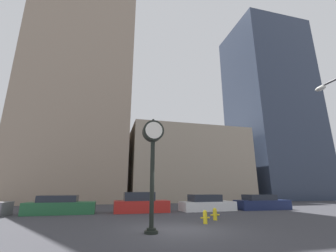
# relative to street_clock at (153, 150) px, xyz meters

# --- Properties ---
(ground_plane) EXTENTS (200.00, 200.00, 0.00)m
(ground_plane) POSITION_rel_street_clock_xyz_m (1.37, 0.57, -3.44)
(ground_plane) COLOR #38383D
(building_tall_tower) EXTENTS (14.60, 12.00, 32.30)m
(building_tall_tower) POSITION_rel_street_clock_xyz_m (-6.84, 24.57, 12.71)
(building_tall_tower) COLOR gray
(building_tall_tower) RESTS_ON ground_plane
(building_storefront_row) EXTENTS (17.54, 12.00, 10.66)m
(building_storefront_row) POSITION_rel_street_clock_xyz_m (9.93, 24.57, 1.89)
(building_storefront_row) COLOR gray
(building_storefront_row) RESTS_ON ground_plane
(building_glass_modern) EXTENTS (13.16, 12.00, 33.43)m
(building_glass_modern) POSITION_rel_street_clock_xyz_m (27.45, 24.57, 13.27)
(building_glass_modern) COLOR #2D384C
(building_glass_modern) RESTS_ON ground_plane
(street_clock) EXTENTS (0.95, 0.58, 4.93)m
(street_clock) POSITION_rel_street_clock_xyz_m (0.00, 0.00, 0.00)
(street_clock) COLOR black
(street_clock) RESTS_ON ground_plane
(car_green) EXTENTS (4.80, 1.82, 1.31)m
(car_green) POSITION_rel_street_clock_xyz_m (-5.10, 8.83, -2.88)
(car_green) COLOR #236038
(car_green) RESTS_ON ground_plane
(car_red) EXTENTS (4.23, 1.75, 1.52)m
(car_red) POSITION_rel_street_clock_xyz_m (0.75, 8.54, -2.81)
(car_red) COLOR red
(car_red) RESTS_ON ground_plane
(car_white) EXTENTS (4.56, 2.01, 1.30)m
(car_white) POSITION_rel_street_clock_xyz_m (6.26, 8.45, -2.90)
(car_white) COLOR silver
(car_white) RESTS_ON ground_plane
(car_navy) EXTENTS (4.70, 1.84, 1.27)m
(car_navy) POSITION_rel_street_clock_xyz_m (11.46, 8.31, -2.90)
(car_navy) COLOR #19234C
(car_navy) RESTS_ON ground_plane
(fire_hydrant_near) EXTENTS (0.50, 0.22, 0.68)m
(fire_hydrant_near) POSITION_rel_street_clock_xyz_m (3.24, 1.90, -3.09)
(fire_hydrant_near) COLOR yellow
(fire_hydrant_near) RESTS_ON ground_plane
(fire_hydrant_far) EXTENTS (0.55, 0.24, 0.68)m
(fire_hydrant_far) POSITION_rel_street_clock_xyz_m (4.36, 3.03, -3.10)
(fire_hydrant_far) COLOR yellow
(fire_hydrant_far) RESTS_ON ground_plane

